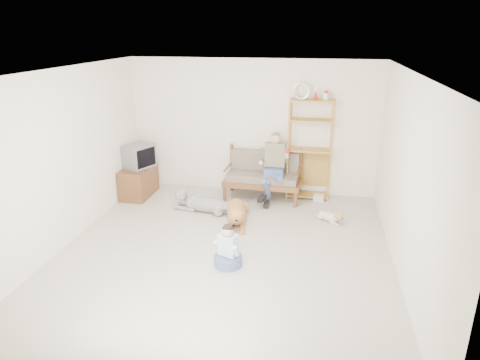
% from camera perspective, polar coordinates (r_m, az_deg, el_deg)
% --- Properties ---
extents(floor, '(5.50, 5.50, 0.00)m').
position_cam_1_polar(floor, '(6.63, -2.11, -9.68)').
color(floor, beige).
rests_on(floor, ground).
extents(ceiling, '(5.50, 5.50, 0.00)m').
position_cam_1_polar(ceiling, '(5.80, -2.45, 14.25)').
color(ceiling, white).
rests_on(ceiling, ground).
extents(wall_back, '(5.00, 0.00, 5.00)m').
position_cam_1_polar(wall_back, '(8.69, 1.71, 7.04)').
color(wall_back, white).
rests_on(wall_back, ground).
extents(wall_front, '(5.00, 0.00, 5.00)m').
position_cam_1_polar(wall_front, '(3.68, -11.83, -11.78)').
color(wall_front, white).
rests_on(wall_front, ground).
extents(wall_left, '(0.00, 5.50, 5.50)m').
position_cam_1_polar(wall_left, '(7.05, -22.55, 2.51)').
color(wall_left, white).
rests_on(wall_left, ground).
extents(wall_right, '(0.00, 5.50, 5.50)m').
position_cam_1_polar(wall_right, '(6.07, 21.44, 0.05)').
color(wall_right, white).
rests_on(wall_right, ground).
extents(loveseat, '(1.53, 0.77, 0.95)m').
position_cam_1_polar(loveseat, '(8.54, 3.07, 0.75)').
color(loveseat, brown).
rests_on(loveseat, ground).
extents(man, '(0.52, 0.74, 1.19)m').
position_cam_1_polar(man, '(8.26, 4.33, 1.08)').
color(man, '#4C5D8C').
rests_on(man, loveseat).
extents(etagere, '(0.88, 0.38, 2.29)m').
position_cam_1_polar(etagere, '(8.48, 9.26, 4.13)').
color(etagere, '#B98C3A').
rests_on(etagere, ground).
extents(book_stack, '(0.22, 0.18, 0.13)m').
position_cam_1_polar(book_stack, '(8.64, 10.48, -2.30)').
color(book_stack, silver).
rests_on(book_stack, ground).
extents(tv_stand, '(0.52, 0.91, 0.60)m').
position_cam_1_polar(tv_stand, '(8.92, -13.38, -0.18)').
color(tv_stand, brown).
rests_on(tv_stand, ground).
extents(crt_tv, '(0.63, 0.68, 0.46)m').
position_cam_1_polar(crt_tv, '(8.78, -13.35, 3.14)').
color(crt_tv, slate).
rests_on(crt_tv, tv_stand).
extents(wall_outlet, '(0.12, 0.02, 0.08)m').
position_cam_1_polar(wall_outlet, '(9.23, -6.07, 0.92)').
color(wall_outlet, white).
rests_on(wall_outlet, ground).
extents(golden_retriever, '(0.51, 1.35, 0.42)m').
position_cam_1_polar(golden_retriever, '(7.55, -0.48, -4.38)').
color(golden_retriever, '#AD703C').
rests_on(golden_retriever, ground).
extents(shaggy_dog, '(1.37, 0.46, 0.40)m').
position_cam_1_polar(shaggy_dog, '(8.02, -5.26, -3.03)').
color(shaggy_dog, silver).
rests_on(shaggy_dog, ground).
extents(terrier, '(0.54, 0.45, 0.24)m').
position_cam_1_polar(terrier, '(7.73, 12.11, -4.81)').
color(terrier, silver).
rests_on(terrier, ground).
extents(child, '(0.41, 0.41, 0.65)m').
position_cam_1_polar(child, '(6.21, -1.62, -9.37)').
color(child, '#4C5D8C').
rests_on(child, ground).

